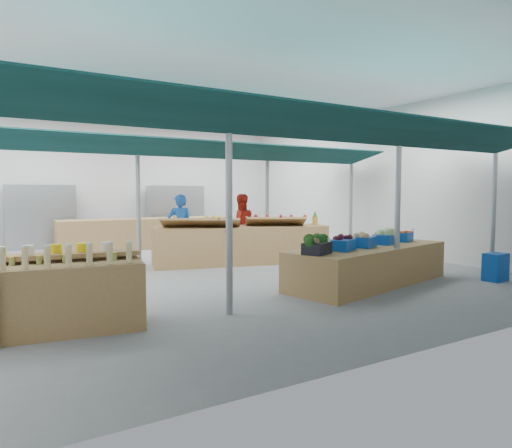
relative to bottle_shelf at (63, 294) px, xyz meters
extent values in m
plane|color=slate|center=(3.20, 3.56, -0.47)|extent=(13.00, 13.00, 0.00)
plane|color=silver|center=(3.20, 3.56, 3.73)|extent=(13.00, 13.00, 0.00)
plane|color=silver|center=(3.20, 10.06, 1.63)|extent=(12.00, 0.00, 12.00)
plane|color=silver|center=(9.20, 3.56, 1.63)|extent=(0.00, 13.00, 13.00)
cylinder|color=gray|center=(2.20, -0.44, 1.03)|extent=(0.10, 0.10, 3.00)
cylinder|color=gray|center=(2.20, 4.06, 1.03)|extent=(0.10, 0.10, 3.00)
cylinder|color=gray|center=(5.70, -0.44, 1.03)|extent=(0.10, 0.10, 3.00)
cylinder|color=gray|center=(5.70, 4.06, 1.03)|extent=(0.10, 0.10, 3.00)
cylinder|color=gray|center=(8.70, -0.44, 1.03)|extent=(0.10, 0.10, 3.00)
cylinder|color=gray|center=(8.70, 4.06, 1.03)|extent=(0.10, 0.10, 3.00)
cylinder|color=gray|center=(3.95, -0.44, 2.38)|extent=(10.00, 0.06, 0.06)
cylinder|color=gray|center=(3.95, 4.06, 2.38)|extent=(10.00, 0.06, 0.06)
cube|color=#0A2D2D|center=(3.95, -1.09, 2.31)|extent=(9.50, 1.28, 0.30)
cube|color=#0A2D2D|center=(3.95, 0.21, 2.31)|extent=(9.50, 1.28, 0.30)
cube|color=#0A2D2D|center=(3.95, 3.41, 2.31)|extent=(9.50, 1.28, 0.30)
cube|color=#0A2D2D|center=(3.95, 4.71, 2.31)|extent=(9.50, 1.28, 0.30)
cube|color=#B23F33|center=(0.70, 9.56, 0.53)|extent=(2.00, 0.50, 2.00)
cube|color=#B23F33|center=(5.20, 9.56, 0.53)|extent=(2.00, 0.50, 2.00)
cube|color=olive|center=(-0.01, -0.04, -0.03)|extent=(2.08, 1.16, 0.88)
cube|color=#997247|center=(0.03, 0.23, 0.48)|extent=(2.01, 0.67, 0.06)
cube|color=olive|center=(5.59, 0.14, -0.10)|extent=(4.00, 2.10, 0.74)
cube|color=olive|center=(4.69, 3.68, -0.01)|extent=(4.48, 2.05, 0.93)
cube|color=olive|center=(3.60, 8.08, 0.00)|extent=(5.34, 1.28, 0.95)
cube|color=#0E42A1|center=(8.00, -0.95, -0.19)|extent=(0.49, 0.36, 0.56)
imported|color=#1A4FAA|center=(3.49, 4.78, 0.40)|extent=(0.72, 0.56, 1.74)
imported|color=#A81E14|center=(5.29, 4.78, 0.40)|extent=(0.98, 0.84, 1.74)
cube|color=black|center=(3.99, -0.23, 0.37)|extent=(0.60, 0.53, 0.20)
cube|color=white|center=(4.08, -0.43, 0.53)|extent=(0.08, 0.04, 0.06)
cube|color=#0E42A1|center=(4.71, -0.07, 0.37)|extent=(0.60, 0.53, 0.20)
cube|color=white|center=(4.81, -0.26, 0.53)|extent=(0.08, 0.04, 0.06)
cube|color=#0E42A1|center=(5.38, 0.09, 0.37)|extent=(0.60, 0.53, 0.20)
cube|color=white|center=(5.48, -0.11, 0.53)|extent=(0.08, 0.04, 0.06)
cube|color=#0E42A1|center=(6.10, 0.25, 0.37)|extent=(0.60, 0.53, 0.20)
cube|color=white|center=(6.20, 0.06, 0.53)|extent=(0.08, 0.04, 0.06)
cube|color=#0E42A1|center=(6.83, 0.42, 0.37)|extent=(0.60, 0.53, 0.20)
cube|color=white|center=(6.92, 0.22, 0.53)|extent=(0.08, 0.04, 0.06)
sphere|color=brown|center=(3.86, -0.39, 0.51)|extent=(0.09, 0.09, 0.09)
sphere|color=brown|center=(3.81, -0.41, 0.55)|extent=(0.06, 0.06, 0.06)
cylinder|color=red|center=(2.85, 0.85, 0.63)|extent=(0.12, 0.12, 0.05)
cube|color=white|center=(2.85, 0.79, 0.41)|extent=(0.10, 0.01, 0.07)
cube|color=#997247|center=(3.66, 3.83, 0.58)|extent=(2.00, 1.49, 0.26)
cube|color=#997247|center=(5.52, 3.37, 0.58)|extent=(1.64, 1.30, 0.26)
cylinder|color=#8C6019|center=(6.58, 3.11, 0.57)|extent=(0.14, 0.14, 0.22)
cone|color=#26661E|center=(6.58, 3.11, 0.76)|extent=(0.12, 0.12, 0.18)
camera|label=1|loc=(-0.85, -6.30, 1.32)|focal=32.00mm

